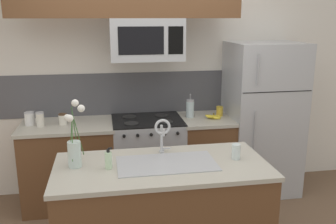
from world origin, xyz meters
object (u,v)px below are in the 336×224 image
Objects in this scene: banana_bunch at (214,117)px; dish_soap_bottle at (108,160)px; sink_faucet at (163,131)px; storage_jar_medium at (40,119)px; drinking_glass at (236,152)px; french_press at (190,108)px; flower_vase at (75,147)px; stove_range at (148,159)px; storage_jar_short at (63,119)px; storage_jar_tall at (30,119)px; refrigerator at (261,118)px; microwave at (146,39)px; coffee_tin at (220,111)px.

dish_soap_bottle is (-1.17, -1.21, 0.05)m from banana_bunch.
dish_soap_bottle is at bearing -153.53° from sink_faucet.
storage_jar_medium is 2.06m from drinking_glass.
french_press reaches higher than drinking_glass.
stove_range is at bearing 59.72° from flower_vase.
storage_jar_short is 0.94× the size of drinking_glass.
dish_soap_bottle is (0.78, -1.30, -0.00)m from storage_jar_tall.
stove_range is 1.39m from refrigerator.
microwave is at bearing -170.62° from french_press.
french_press is (-0.24, 0.12, 0.08)m from banana_bunch.
banana_bunch is 1.20m from drinking_glass.
stove_range is at bearing 90.16° from microwave.
flower_vase is at bearing -141.77° from banana_bunch.
sink_faucet reaches higher than storage_jar_medium.
french_press is 2.18× the size of drinking_glass.
flower_vase is at bearing -141.09° from coffee_tin.
stove_range is 5.64× the size of dish_soap_bottle.
french_press is (1.38, 0.06, 0.04)m from storage_jar_short.
flower_vase is at bearing -80.29° from storage_jar_short.
microwave is 1.37m from storage_jar_medium.
refrigerator is 2.35m from flower_vase.
storage_jar_short is at bearing 177.75° from banana_bunch.
stove_range is 1.23m from storage_jar_medium.
stove_range is 4.87× the size of banana_bunch.
storage_jar_tall is 1.21× the size of storage_jar_short.
sink_faucet is (0.00, -1.04, 0.65)m from stove_range.
microwave is at bearing 70.48° from dish_soap_bottle.
microwave is (0.00, -0.02, 1.32)m from stove_range.
storage_jar_tall is at bearing 179.60° from refrigerator.
flower_vase is (0.54, -1.21, 0.08)m from storage_jar_tall.
microwave is 5.36× the size of storage_jar_tall.
coffee_tin is (1.94, 0.08, -0.02)m from storage_jar_medium.
microwave is 4.51× the size of dish_soap_bottle.
flower_vase is (0.42, -1.14, 0.08)m from storage_jar_medium.
flower_vase reaches higher than storage_jar_short.
banana_bunch is at bearing -172.38° from refrigerator.
sink_faucet reaches higher than drinking_glass.
storage_jar_short is 0.43× the size of french_press.
banana_bunch is 1.68m from dish_soap_bottle.
flower_vase reaches higher than coffee_tin.
flower_vase is (-1.52, -1.23, 0.10)m from coffee_tin.
storage_jar_short is at bearing 178.41° from microwave.
coffee_tin is (-0.50, 0.03, 0.10)m from refrigerator.
french_press is at bearing 6.98° from stove_range.
coffee_tin is 0.90× the size of drinking_glass.
sink_faucet is at bearing -89.74° from microwave.
refrigerator reaches higher than french_press.
storage_jar_medium is 1.60m from french_press.
storage_jar_medium is 1.38× the size of coffee_tin.
refrigerator is 15.77× the size of coffee_tin.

